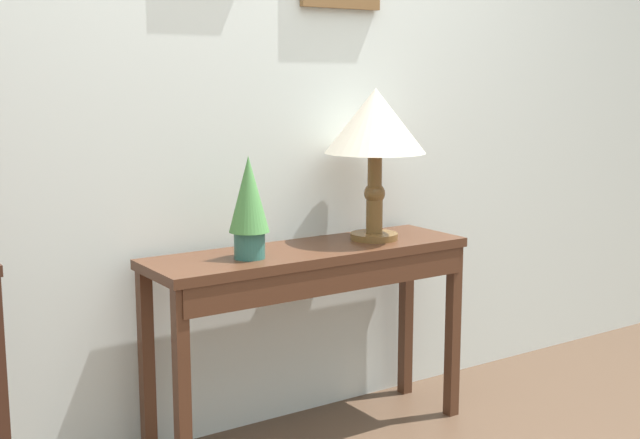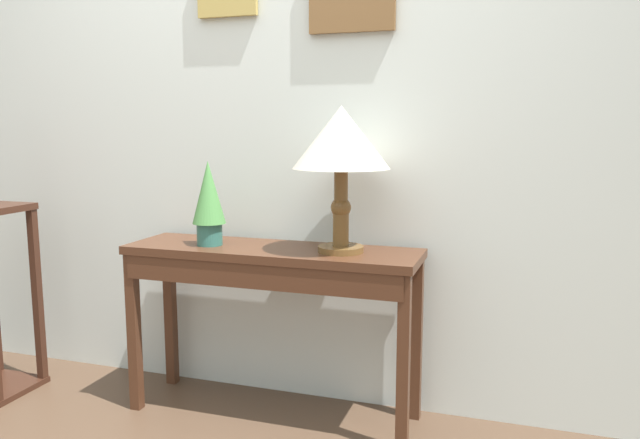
{
  "view_description": "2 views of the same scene",
  "coord_description": "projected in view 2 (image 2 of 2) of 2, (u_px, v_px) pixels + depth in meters",
  "views": [
    {
      "loc": [
        -1.57,
        -1.36,
        1.35
      ],
      "look_at": [
        0.15,
        1.2,
        0.82
      ],
      "focal_mm": 47.38,
      "sensor_mm": 36.0,
      "label": 1
    },
    {
      "loc": [
        1.05,
        -1.16,
        1.23
      ],
      "look_at": [
        0.3,
        1.12,
        0.86
      ],
      "focal_mm": 34.64,
      "sensor_mm": 36.0,
      "label": 2
    }
  ],
  "objects": [
    {
      "name": "back_wall_with_art",
      "position": [
        277.0,
        87.0,
        2.73
      ],
      "size": [
        9.0,
        0.13,
        2.8
      ],
      "color": "silver",
      "rests_on": "ground"
    },
    {
      "name": "console_table",
      "position": [
        270.0,
        275.0,
        2.55
      ],
      "size": [
        1.23,
        0.36,
        0.73
      ],
      "color": "#472819",
      "rests_on": "ground"
    },
    {
      "name": "table_lamp",
      "position": [
        341.0,
        143.0,
        2.4
      ],
      "size": [
        0.38,
        0.38,
        0.58
      ],
      "color": "brown",
      "rests_on": "console_table"
    },
    {
      "name": "potted_plant_on_console",
      "position": [
        209.0,
        200.0,
        2.57
      ],
      "size": [
        0.14,
        0.14,
        0.36
      ],
      "color": "#2D665B",
      "rests_on": "console_table"
    }
  ]
}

